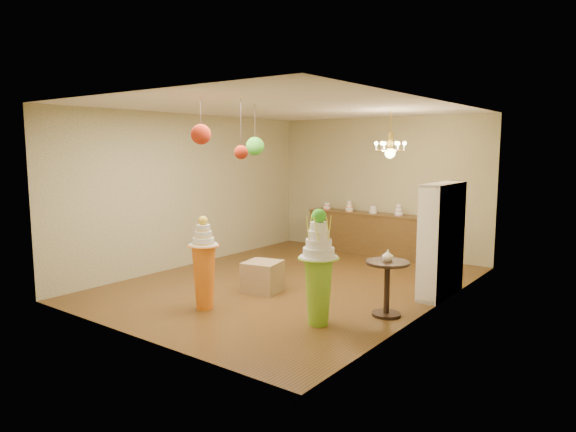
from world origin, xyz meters
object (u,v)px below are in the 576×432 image
Objects in this scene: pedestal_orange at (204,270)px; round_table at (387,281)px; pedestal_green at (318,276)px; sideboard at (373,233)px.

pedestal_orange is 1.76× the size of round_table.
pedestal_green is 4.73m from sideboard.
sideboard is at bearing 120.29° from round_table.
pedestal_orange is 2.62m from round_table.
pedestal_orange reaches higher than sideboard.
sideboard is at bearing 87.99° from pedestal_orange.
pedestal_orange is 4.91m from sideboard.
round_table is (2.10, -3.59, 0.03)m from sideboard.
sideboard reaches higher than round_table.
pedestal_orange is at bearing -165.69° from pedestal_green.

